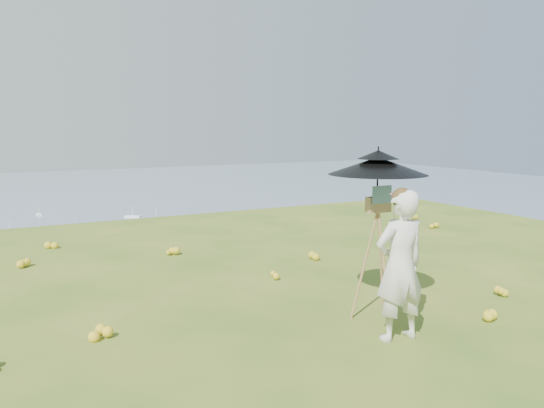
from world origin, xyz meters
TOP-DOWN VIEW (x-y plane):
  - ground at (0.00, 0.00)m, footprint 14.00×14.00m
  - shoreline_tier at (0.00, 75.00)m, footprint 170.00×28.00m
  - bay_water at (0.00, 240.00)m, footprint 700.00×700.00m
  - slope_trees at (0.00, 35.00)m, footprint 110.00×50.00m
  - harbor_town at (0.00, 75.00)m, footprint 110.00×22.00m
  - wildflowers at (0.00, 0.25)m, footprint 10.00×10.50m
  - painter at (-0.93, -1.73)m, footprint 0.61×0.42m
  - field_easel at (-0.76, -1.14)m, footprint 0.61×0.61m
  - sun_umbrella at (-0.76, -1.11)m, footprint 1.14×1.14m
  - painter_cap at (-0.93, -1.73)m, footprint 0.23×0.27m

SIDE VIEW (x-z plane):
  - shoreline_tier at x=0.00m, z-range -40.00..-32.00m
  - bay_water at x=0.00m, z-range -34.00..-34.00m
  - harbor_town at x=0.00m, z-range -32.00..-27.00m
  - slope_trees at x=0.00m, z-range -18.00..-12.00m
  - ground at x=0.00m, z-range 0.00..0.00m
  - wildflowers at x=0.00m, z-range 0.00..0.12m
  - field_easel at x=-0.76m, z-range 0.00..1.58m
  - painter at x=-0.93m, z-range 0.00..1.60m
  - painter_cap at x=-0.93m, z-range 1.51..1.61m
  - sun_umbrella at x=-0.76m, z-range 1.30..2.01m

